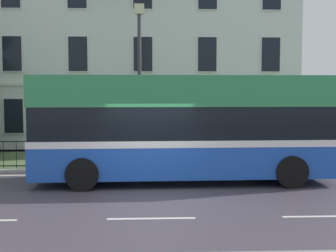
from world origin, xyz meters
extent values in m
cube|color=#453E49|center=(0.00, 0.00, -0.03)|extent=(60.00, 56.00, 0.06)
cube|color=silver|center=(0.00, 3.65, 0.00)|extent=(54.00, 0.14, 0.01)
cube|color=silver|center=(0.00, -1.80, 0.00)|extent=(2.00, 0.12, 0.01)
cube|color=silver|center=(4.00, -1.80, 0.00)|extent=(2.00, 0.12, 0.01)
cube|color=#9E9E99|center=(0.00, 4.12, 0.06)|extent=(57.00, 0.24, 0.12)
cube|color=#4D683D|center=(0.00, 6.50, 0.06)|extent=(57.00, 4.52, 0.12)
cube|color=silver|center=(-1.75, 14.81, 4.72)|extent=(17.77, 10.72, 9.19)
cube|color=white|center=(-1.75, 9.42, 3.17)|extent=(17.77, 0.06, 0.20)
cube|color=#2D333D|center=(-1.75, 9.41, 1.22)|extent=(1.10, 0.06, 2.20)
cube|color=white|center=(-6.20, 9.41, 1.68)|extent=(0.95, 0.04, 1.66)
cube|color=black|center=(-6.20, 9.39, 1.68)|extent=(0.85, 0.03, 1.56)
cube|color=white|center=(-3.24, 9.41, 1.68)|extent=(0.95, 0.04, 1.66)
cube|color=black|center=(-3.24, 9.39, 1.68)|extent=(0.85, 0.03, 1.56)
cube|color=white|center=(-0.27, 9.41, 1.68)|extent=(0.95, 0.04, 1.66)
cube|color=black|center=(-0.27, 9.39, 1.68)|extent=(0.85, 0.03, 1.56)
cube|color=white|center=(2.69, 9.41, 1.68)|extent=(0.95, 0.04, 1.66)
cube|color=black|center=(2.69, 9.39, 1.68)|extent=(0.85, 0.03, 1.56)
cube|color=white|center=(5.65, 9.41, 1.68)|extent=(0.95, 0.04, 1.66)
cube|color=black|center=(5.65, 9.39, 1.68)|extent=(0.85, 0.03, 1.56)
cube|color=white|center=(-6.20, 9.41, 4.50)|extent=(0.95, 0.04, 1.66)
cube|color=black|center=(-6.20, 9.39, 4.50)|extent=(0.85, 0.03, 1.56)
cube|color=white|center=(-3.24, 9.41, 4.50)|extent=(0.95, 0.04, 1.66)
cube|color=black|center=(-3.24, 9.39, 4.50)|extent=(0.85, 0.03, 1.56)
cube|color=white|center=(-0.27, 9.41, 4.50)|extent=(0.95, 0.04, 1.66)
cube|color=black|center=(-0.27, 9.39, 4.50)|extent=(0.85, 0.03, 1.56)
cube|color=white|center=(2.69, 9.41, 4.50)|extent=(0.95, 0.04, 1.66)
cube|color=black|center=(2.69, 9.39, 4.50)|extent=(0.85, 0.03, 1.56)
cube|color=white|center=(5.65, 9.41, 4.50)|extent=(0.95, 0.04, 1.66)
cube|color=black|center=(5.65, 9.39, 4.50)|extent=(0.85, 0.03, 1.56)
cube|color=black|center=(-1.75, 4.40, 1.07)|extent=(19.58, 0.04, 0.04)
cube|color=black|center=(-1.75, 4.40, 0.20)|extent=(19.58, 0.04, 0.04)
cylinder|color=black|center=(-5.17, 4.40, 0.59)|extent=(0.02, 0.02, 0.95)
cylinder|color=black|center=(-4.71, 4.40, 0.59)|extent=(0.02, 0.02, 0.95)
cylinder|color=black|center=(-4.26, 4.40, 0.59)|extent=(0.02, 0.02, 0.95)
cylinder|color=black|center=(-3.80, 4.40, 0.59)|extent=(0.02, 0.02, 0.95)
cylinder|color=black|center=(-3.35, 4.40, 0.59)|extent=(0.02, 0.02, 0.95)
cylinder|color=black|center=(-2.89, 4.40, 0.59)|extent=(0.02, 0.02, 0.95)
cylinder|color=black|center=(-2.44, 4.40, 0.59)|extent=(0.02, 0.02, 0.95)
cylinder|color=black|center=(-1.98, 4.40, 0.59)|extent=(0.02, 0.02, 0.95)
cylinder|color=black|center=(-1.53, 4.40, 0.59)|extent=(0.02, 0.02, 0.95)
cylinder|color=black|center=(-1.07, 4.40, 0.59)|extent=(0.02, 0.02, 0.95)
cylinder|color=black|center=(-0.62, 4.40, 0.59)|extent=(0.02, 0.02, 0.95)
cylinder|color=black|center=(-0.16, 4.40, 0.59)|extent=(0.02, 0.02, 0.95)
cylinder|color=black|center=(0.29, 4.40, 0.59)|extent=(0.02, 0.02, 0.95)
cylinder|color=black|center=(0.75, 4.40, 0.59)|extent=(0.02, 0.02, 0.95)
cylinder|color=black|center=(1.20, 4.40, 0.59)|extent=(0.02, 0.02, 0.95)
cylinder|color=black|center=(1.66, 4.40, 0.59)|extent=(0.02, 0.02, 0.95)
cylinder|color=black|center=(2.12, 4.40, 0.59)|extent=(0.02, 0.02, 0.95)
cylinder|color=black|center=(2.57, 4.40, 0.59)|extent=(0.02, 0.02, 0.95)
cylinder|color=black|center=(3.03, 4.40, 0.59)|extent=(0.02, 0.02, 0.95)
cylinder|color=black|center=(3.48, 4.40, 0.59)|extent=(0.02, 0.02, 0.95)
cylinder|color=black|center=(3.94, 4.40, 0.59)|extent=(0.02, 0.02, 0.95)
cylinder|color=black|center=(4.39, 4.40, 0.59)|extent=(0.02, 0.02, 0.95)
cylinder|color=black|center=(4.85, 4.40, 0.59)|extent=(0.02, 0.02, 0.95)
cylinder|color=black|center=(5.30, 4.40, 0.59)|extent=(0.02, 0.02, 0.95)
cylinder|color=black|center=(5.76, 4.40, 0.59)|extent=(0.02, 0.02, 0.95)
cylinder|color=black|center=(6.21, 4.40, 0.59)|extent=(0.02, 0.02, 0.95)
cylinder|color=black|center=(6.67, 4.40, 0.59)|extent=(0.02, 0.02, 0.95)
cube|color=blue|center=(1.08, 2.38, 0.81)|extent=(9.32, 2.64, 1.10)
cube|color=white|center=(1.08, 2.38, 1.32)|extent=(9.34, 2.66, 0.20)
cube|color=black|center=(1.08, 2.38, 1.88)|extent=(9.24, 2.60, 1.04)
cube|color=#308951|center=(1.08, 2.38, 2.86)|extent=(9.32, 2.64, 0.92)
cube|color=black|center=(5.74, 2.48, 1.83)|extent=(0.10, 2.06, 0.96)
cube|color=black|center=(5.74, 2.48, 2.81)|extent=(0.10, 1.77, 0.59)
cylinder|color=silver|center=(5.72, 3.26, 0.48)|extent=(0.04, 0.20, 0.20)
cylinder|color=black|center=(4.12, 3.62, 0.48)|extent=(0.97, 0.32, 0.96)
cylinder|color=black|center=(4.17, 1.27, 0.48)|extent=(0.97, 0.32, 0.96)
cylinder|color=black|center=(-2.00, 3.49, 0.48)|extent=(0.97, 0.32, 0.96)
cylinder|color=black|center=(-1.95, 1.14, 0.48)|extent=(0.97, 0.32, 0.96)
cylinder|color=#333338|center=(-0.36, 5.15, 2.88)|extent=(0.14, 0.14, 5.52)
cube|color=beige|center=(-0.36, 5.15, 5.82)|extent=(0.36, 0.24, 0.36)
camera|label=1|loc=(-0.08, -12.09, 2.93)|focal=49.67mm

